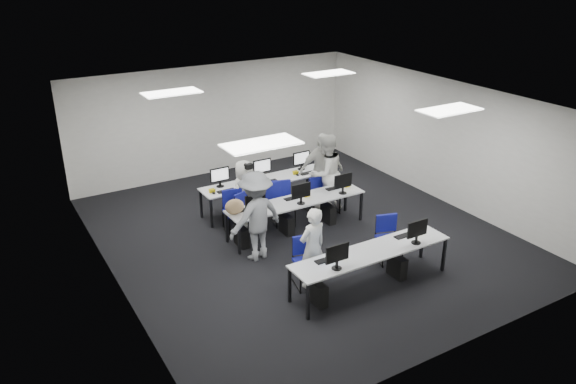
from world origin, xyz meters
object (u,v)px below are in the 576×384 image
desk_mid (297,203)px  chair_2 (236,220)px  student_0 (312,248)px  chair_7 (312,198)px  chair_0 (307,271)px  student_2 (245,193)px  student_3 (321,171)px  chair_3 (283,210)px  student_1 (326,173)px  chair_5 (237,216)px  chair_4 (327,200)px  desk_front (371,253)px  chair_6 (270,205)px  chair_1 (388,247)px  photographer (256,216)px

desk_mid → chair_2: bearing=153.0°
student_0 → chair_7: bearing=-130.2°
chair_0 → chair_7: chair_0 is taller
student_2 → student_3: student_3 is taller
chair_3 → student_1: (1.22, 0.11, 0.63)m
chair_5 → student_1: (2.23, -0.21, 0.65)m
chair_7 → chair_0: bearing=-125.4°
student_3 → student_0: bearing=-114.0°
student_1 → student_3: size_ratio=1.02×
chair_3 → chair_4: (1.18, -0.03, -0.01)m
desk_front → chair_5: (-1.07, 3.42, -0.39)m
chair_0 → student_2: 2.92m
desk_front → chair_3: 3.12m
chair_2 → student_1: size_ratio=0.51×
chair_4 → student_3: 0.72m
chair_6 → chair_7: (1.11, -0.06, -0.03)m
chair_0 → chair_4: 3.23m
student_1 → student_3: (0.03, 0.22, -0.02)m
chair_1 → photographer: bearing=164.3°
photographer → student_1: bearing=-164.3°
chair_4 → chair_5: bearing=170.7°
chair_6 → student_3: bearing=-0.8°
chair_1 → student_0: 1.88m
chair_0 → chair_6: size_ratio=0.97×
student_0 → chair_1: bearing=172.7°
desk_front → student_0: (-0.92, 0.56, 0.10)m
chair_1 → chair_5: size_ratio=1.02×
chair_5 → chair_7: bearing=-15.0°
chair_5 → photographer: size_ratio=0.49×
student_3 → student_1: bearing=-84.8°
chair_2 → chair_7: size_ratio=1.10×
chair_4 → student_2: student_2 is taller
desk_front → chair_0: chair_0 is taller
chair_2 → chair_7: bearing=15.0°
chair_0 → chair_5: bearing=104.6°
chair_3 → student_2: bearing=167.3°
desk_mid → chair_7: 1.33m
chair_3 → student_3: 1.43m
chair_1 → chair_4: chair_4 is taller
chair_2 → chair_5: chair_2 is taller
chair_4 → student_0: (-2.05, -2.52, 0.49)m
chair_1 → chair_4: (0.23, 2.52, 0.00)m
desk_front → chair_6: bearing=92.7°
chair_3 → student_1: student_1 is taller
chair_1 → chair_3: 2.72m
student_2 → student_3: 2.01m
chair_0 → student_2: student_2 is taller
chair_1 → student_0: size_ratio=0.59×
desk_mid → chair_6: chair_6 is taller
chair_3 → chair_5: bearing=177.7°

